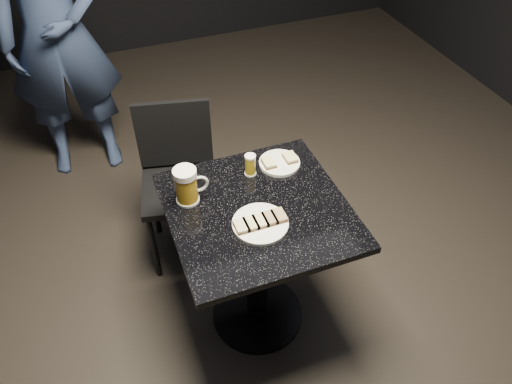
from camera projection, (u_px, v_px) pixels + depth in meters
floor at (257, 315)px, 2.48m from camera, size 6.00×6.00×0.00m
plate_large at (260, 224)px, 1.89m from camera, size 0.22×0.22×0.01m
plate_small at (279, 163)px, 2.16m from camera, size 0.18×0.18×0.01m
patron at (56, 36)px, 2.76m from camera, size 0.67×0.47×1.77m
table at (258, 248)px, 2.13m from camera, size 0.70×0.70×0.75m
beer_mug at (187, 185)px, 1.94m from camera, size 0.14×0.09×0.16m
beer_tumbler at (250, 165)px, 2.08m from camera, size 0.05×0.05×0.10m
chair at (178, 175)px, 2.50m from camera, size 0.44×0.44×0.85m
canapes_on_plate_large at (260, 221)px, 1.88m from camera, size 0.20×0.07×0.02m
canapes_on_plate_small at (280, 160)px, 2.15m from camera, size 0.15×0.07×0.02m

